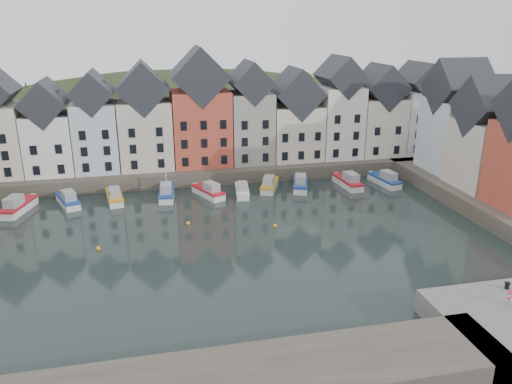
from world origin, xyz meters
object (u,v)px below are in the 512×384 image
object	(u,v)px
life_ring_post	(512,295)
mooring_bollard	(507,285)
boat_a	(18,206)
boat_d	(167,192)

from	to	relation	value
life_ring_post	mooring_bollard	bearing A→B (deg)	56.87
boat_a	life_ring_post	bearing A→B (deg)	-23.17
boat_a	mooring_bollard	xyz separation A→B (m)	(45.27, -33.31, 1.55)
boat_a	life_ring_post	world-z (taller)	life_ring_post
boat_a	mooring_bollard	distance (m)	56.22
boat_d	life_ring_post	world-z (taller)	boat_d
boat_d	mooring_bollard	bearing A→B (deg)	-47.91
boat_a	mooring_bollard	bearing A→B (deg)	-20.44
boat_a	mooring_bollard	world-z (taller)	mooring_bollard
mooring_bollard	life_ring_post	world-z (taller)	life_ring_post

